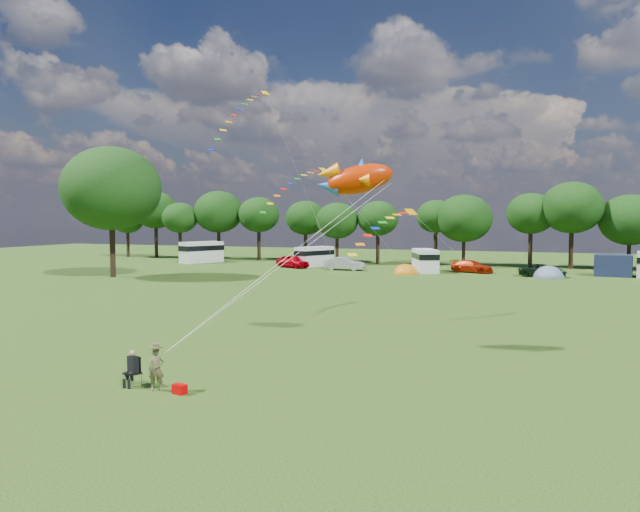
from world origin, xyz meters
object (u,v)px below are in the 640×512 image
(camp_chair, at_px, (133,364))
(campervan_b, at_px, (314,256))
(car_c, at_px, (472,267))
(campervan_c, at_px, (425,260))
(tent_greyblue, at_px, (548,277))
(kite_flyer, at_px, (156,369))
(car_b, at_px, (345,264))
(big_tree, at_px, (111,189))
(car_a, at_px, (293,261))
(tent_orange, at_px, (405,274))
(campervan_a, at_px, (202,251))
(car_d, at_px, (542,270))
(fish_kite, at_px, (354,179))

(camp_chair, bearing_deg, campervan_b, 125.04)
(car_c, bearing_deg, campervan_c, 119.98)
(tent_greyblue, xyz_separation_m, camp_chair, (-14.10, -48.37, 0.77))
(kite_flyer, bearing_deg, car_b, 71.09)
(tent_greyblue, height_order, kite_flyer, kite_flyer)
(big_tree, xyz_separation_m, car_a, (12.77, 17.02, -8.24))
(big_tree, distance_m, camp_chair, 44.28)
(campervan_b, height_order, tent_orange, campervan_b)
(car_b, xyz_separation_m, campervan_a, (-21.68, 4.56, 0.75))
(car_b, xyz_separation_m, campervan_b, (-5.21, 3.84, 0.55))
(camp_chair, bearing_deg, car_d, 95.72)
(tent_orange, distance_m, fish_kite, 38.94)
(car_b, xyz_separation_m, fish_kite, (13.46, -40.03, 7.17))
(campervan_a, bearing_deg, car_b, -78.70)
(tent_greyblue, bearing_deg, kite_flyer, -104.90)
(tent_greyblue, bearing_deg, big_tree, -160.47)
(car_a, relative_size, car_b, 1.08)
(car_a, height_order, camp_chair, car_a)
(car_b, bearing_deg, car_a, 79.75)
(campervan_b, height_order, kite_flyer, campervan_b)
(car_a, bearing_deg, car_d, -68.83)
(car_d, distance_m, fish_kite, 41.03)
(tent_orange, bearing_deg, big_tree, -153.60)
(car_c, height_order, tent_greyblue, car_c)
(car_d, bearing_deg, car_a, 88.65)
(camp_chair, bearing_deg, car_a, 127.63)
(campervan_c, distance_m, tent_greyblue, 13.18)
(big_tree, relative_size, campervan_b, 2.45)
(big_tree, height_order, camp_chair, big_tree)
(car_b, height_order, tent_greyblue, car_b)
(car_d, bearing_deg, car_b, 90.54)
(campervan_b, relative_size, kite_flyer, 3.52)
(tent_orange, bearing_deg, campervan_a, 166.75)
(car_a, relative_size, tent_orange, 1.56)
(camp_chair, bearing_deg, car_c, 104.28)
(car_b, bearing_deg, campervan_a, 76.70)
(camp_chair, bearing_deg, fish_kite, 81.05)
(car_a, relative_size, kite_flyer, 3.02)
(car_b, bearing_deg, car_d, -92.62)
(car_a, relative_size, tent_greyblue, 1.34)
(tent_orange, bearing_deg, car_d, 7.76)
(big_tree, height_order, fish_kite, big_tree)
(big_tree, relative_size, kite_flyer, 8.64)
(car_a, xyz_separation_m, car_b, (6.97, -1.08, -0.01))
(big_tree, relative_size, car_d, 2.76)
(tent_greyblue, distance_m, kite_flyer, 50.31)
(campervan_b, bearing_deg, car_d, -74.46)
(campervan_c, xyz_separation_m, fish_kite, (4.32, -40.95, 6.56))
(car_a, distance_m, tent_orange, 15.02)
(car_a, relative_size, campervan_c, 0.82)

